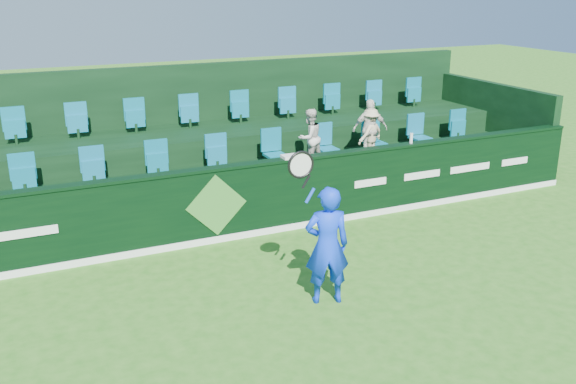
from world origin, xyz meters
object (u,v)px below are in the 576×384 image
spectator_left (310,138)px  spectator_middle (370,129)px  tennis_player (327,244)px  towel (292,156)px  drinks_bottle (411,138)px  spectator_right (370,133)px

spectator_left → spectator_middle: bearing=162.0°
tennis_player → spectator_middle: size_ratio=1.90×
spectator_middle → towel: size_ratio=3.52×
drinks_bottle → spectator_left: bearing=146.0°
spectator_middle → spectator_right: (0.01, 0.00, -0.09)m
towel → drinks_bottle: drinks_bottle is taller
tennis_player → towel: (0.76, 2.80, 0.50)m
spectator_middle → tennis_player: bearing=68.8°
spectator_middle → spectator_right: size_ratio=1.18×
tennis_player → drinks_bottle: (3.34, 2.80, 0.57)m
spectator_left → towel: size_ratio=3.28×
spectator_right → drinks_bottle: (0.24, -1.12, 0.12)m
tennis_player → spectator_middle: tennis_player is taller
spectator_left → spectator_middle: spectator_middle is taller
tennis_player → drinks_bottle: bearing=40.0°
spectator_left → towel: spectator_left is taller
tennis_player → spectator_right: size_ratio=2.23×
spectator_left → drinks_bottle: 2.00m
spectator_left → towel: 1.45m
towel → drinks_bottle: size_ratio=1.74×
towel → drinks_bottle: 2.58m
spectator_middle → spectator_right: bearing=-162.9°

